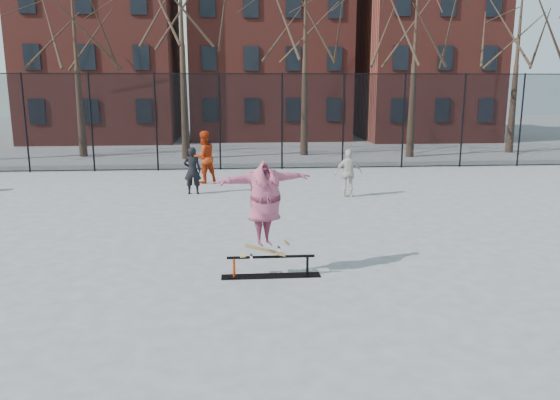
{
  "coord_description": "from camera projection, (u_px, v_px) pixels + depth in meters",
  "views": [
    {
      "loc": [
        -0.71,
        -9.9,
        3.6
      ],
      "look_at": [
        0.2,
        1.5,
        1.14
      ],
      "focal_mm": 35.0,
      "sensor_mm": 36.0,
      "label": 1
    }
  ],
  "objects": [
    {
      "name": "skater",
      "position": [
        265.0,
        209.0,
        10.08
      ],
      "size": [
        2.02,
        1.21,
        1.59
      ],
      "primitive_type": "imported",
      "rotation": [
        0.0,
        0.0,
        0.37
      ],
      "color": "#613483",
      "rests_on": "skateboard"
    },
    {
      "name": "bystander_red",
      "position": [
        204.0,
        157.0,
        19.87
      ],
      "size": [
        1.16,
        1.1,
        1.9
      ],
      "primitive_type": "imported",
      "rotation": [
        0.0,
        0.0,
        3.7
      ],
      "color": "#B3310F",
      "rests_on": "ground"
    },
    {
      "name": "skate_rail",
      "position": [
        271.0,
        268.0,
        10.33
      ],
      "size": [
        1.88,
        0.29,
        0.41
      ],
      "color": "black",
      "rests_on": "ground"
    },
    {
      "name": "ground",
      "position": [
        276.0,
        274.0,
        10.46
      ],
      "size": [
        100.0,
        100.0,
        0.0
      ],
      "primitive_type": "plane",
      "color": "slate"
    },
    {
      "name": "rowhouses",
      "position": [
        258.0,
        43.0,
        34.57
      ],
      "size": [
        29.0,
        7.0,
        13.0
      ],
      "color": "maroon",
      "rests_on": "ground"
    },
    {
      "name": "tree_row",
      "position": [
        244.0,
        1.0,
        25.6
      ],
      "size": [
        33.66,
        7.46,
        10.67
      ],
      "color": "black",
      "rests_on": "ground"
    },
    {
      "name": "bystander_white",
      "position": [
        348.0,
        173.0,
        17.46
      ],
      "size": [
        0.91,
        0.42,
        1.52
      ],
      "primitive_type": "imported",
      "rotation": [
        0.0,
        0.0,
        3.2
      ],
      "color": "beige",
      "rests_on": "ground"
    },
    {
      "name": "bystander_black",
      "position": [
        192.0,
        171.0,
        17.88
      ],
      "size": [
        0.58,
        0.39,
        1.55
      ],
      "primitive_type": "imported",
      "rotation": [
        0.0,
        0.0,
        3.11
      ],
      "color": "black",
      "rests_on": "ground"
    },
    {
      "name": "skateboard",
      "position": [
        265.0,
        253.0,
        10.26
      ],
      "size": [
        0.84,
        0.2,
        0.1
      ],
      "primitive_type": null,
      "color": "olive",
      "rests_on": "skate_rail"
    },
    {
      "name": "fence",
      "position": [
        253.0,
        121.0,
        22.7
      ],
      "size": [
        34.03,
        0.07,
        4.0
      ],
      "color": "black",
      "rests_on": "ground"
    }
  ]
}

